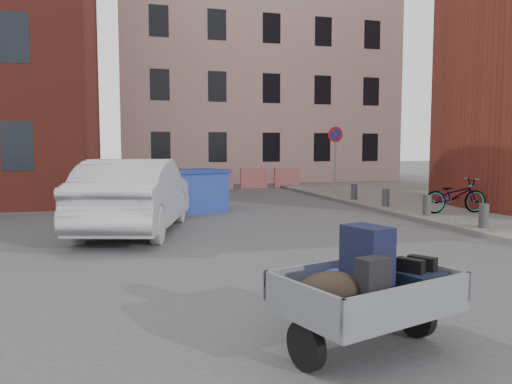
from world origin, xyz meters
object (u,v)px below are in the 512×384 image
object	(u,v)px
trailer	(366,290)
bicycle	(455,196)
dumpster	(173,192)
silver_car	(136,195)

from	to	relation	value
trailer	bicycle	world-z (taller)	trailer
dumpster	bicycle	world-z (taller)	dumpster
silver_car	trailer	bearing A→B (deg)	118.44
trailer	bicycle	size ratio (longest dim) A/B	1.06
silver_car	bicycle	distance (m)	8.73
dumpster	silver_car	size ratio (longest dim) A/B	0.67
bicycle	dumpster	bearing A→B (deg)	73.65
dumpster	bicycle	xyz separation A→B (m)	(7.59, -2.86, -0.04)
silver_car	dumpster	bearing A→B (deg)	-95.91
silver_car	bicycle	size ratio (longest dim) A/B	2.75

